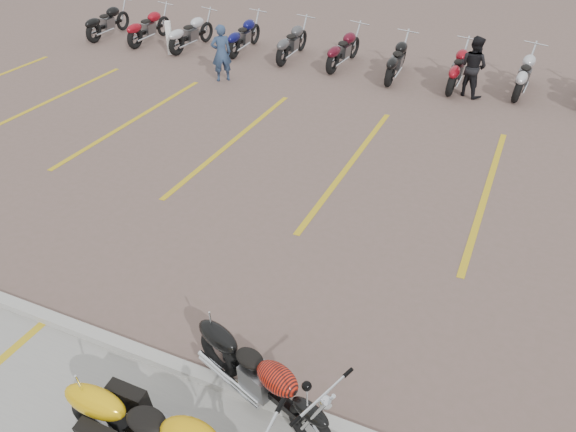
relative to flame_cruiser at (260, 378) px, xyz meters
name	(u,v)px	position (x,y,z in m)	size (l,w,h in m)	color
ground	(263,279)	(-0.98, 2.01, -0.44)	(100.00, 100.00, 0.00)	brown
curb	(190,372)	(-0.98, 0.01, -0.38)	(60.00, 0.18, 0.12)	#ADAAA3
parking_stripes	(350,164)	(-0.98, 6.01, -0.43)	(38.00, 5.50, 0.01)	gold
flame_cruiser	(260,378)	(0.00, 0.00, 0.00)	(2.04, 0.88, 0.88)	black
person_a	(221,53)	(-5.80, 9.21, 0.32)	(0.55, 0.36, 1.52)	navy
person_b	(473,66)	(0.58, 10.87, 0.33)	(0.74, 0.58, 1.53)	black
bollard	(169,38)	(-8.45, 10.58, 0.06)	(0.15, 0.15, 1.00)	white
bg_bike_row	(427,60)	(-0.72, 11.54, 0.11)	(22.19, 2.03, 1.10)	black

